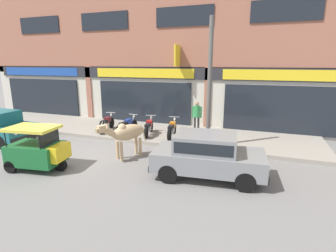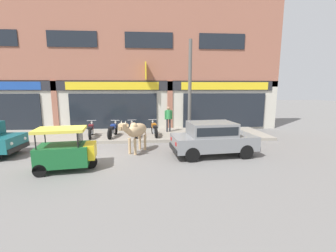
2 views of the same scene
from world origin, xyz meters
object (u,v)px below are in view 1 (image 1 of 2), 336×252
(motorcycle_3, at_px, (172,129))
(utility_pole, at_px, (209,85))
(cow, at_px, (126,133))
(motorcycle_2, at_px, (149,127))
(motorcycle_1, at_px, (127,126))
(motorcycle_0, at_px, (106,124))
(pedestrian, at_px, (197,114))
(car_1, at_px, (207,153))
(auto_rickshaw, at_px, (38,151))

(motorcycle_3, relative_size, utility_pole, 0.35)
(cow, bearing_deg, motorcycle_2, 96.59)
(motorcycle_1, height_order, motorcycle_2, same)
(motorcycle_0, xyz_separation_m, pedestrian, (4.50, 1.24, 0.60))
(motorcycle_1, bearing_deg, cow, -61.32)
(car_1, height_order, utility_pole, utility_pole)
(cow, bearing_deg, pedestrian, 66.03)
(cow, xyz_separation_m, motorcycle_0, (-2.71, 2.77, -0.46))
(motorcycle_0, bearing_deg, utility_pole, -7.87)
(car_1, distance_m, motorcycle_2, 5.08)
(car_1, bearing_deg, motorcycle_3, 124.27)
(motorcycle_0, height_order, pedestrian, pedestrian)
(motorcycle_0, bearing_deg, car_1, -30.03)
(cow, distance_m, motorcycle_2, 2.88)
(cow, height_order, motorcycle_0, cow)
(motorcycle_0, bearing_deg, cow, -45.59)
(car_1, bearing_deg, motorcycle_0, 149.97)
(car_1, distance_m, motorcycle_3, 4.35)
(auto_rickshaw, distance_m, motorcycle_1, 4.85)
(car_1, xyz_separation_m, motorcycle_1, (-4.80, 3.44, -0.27))
(motorcycle_2, relative_size, utility_pole, 0.34)
(auto_rickshaw, bearing_deg, motorcycle_0, 94.38)
(cow, relative_size, motorcycle_2, 1.09)
(motorcycle_0, distance_m, motorcycle_3, 3.58)
(cow, xyz_separation_m, utility_pole, (2.76, 2.01, 1.77))
(motorcycle_3, bearing_deg, auto_rickshaw, -123.16)
(cow, height_order, motorcycle_2, cow)
(auto_rickshaw, distance_m, pedestrian, 7.35)
(auto_rickshaw, relative_size, motorcycle_1, 1.14)
(auto_rickshaw, bearing_deg, motorcycle_1, 79.91)
(auto_rickshaw, height_order, motorcycle_1, auto_rickshaw)
(motorcycle_3, bearing_deg, pedestrian, 51.18)
(pedestrian, bearing_deg, motorcycle_3, -128.82)
(motorcycle_2, bearing_deg, cow, -83.41)
(motorcycle_0, height_order, motorcycle_1, same)
(auto_rickshaw, relative_size, motorcycle_0, 1.15)
(cow, relative_size, motorcycle_1, 1.07)
(cow, distance_m, motorcycle_1, 3.15)
(car_1, height_order, motorcycle_0, car_1)
(car_1, bearing_deg, utility_pole, 101.29)
(cow, height_order, utility_pole, utility_pole)
(pedestrian, height_order, utility_pole, utility_pole)
(motorcycle_2, bearing_deg, motorcycle_0, -178.76)
(motorcycle_3, bearing_deg, utility_pole, -24.38)
(cow, relative_size, motorcycle_0, 1.08)
(motorcycle_0, relative_size, motorcycle_3, 1.00)
(motorcycle_0, distance_m, motorcycle_2, 2.39)
(car_1, bearing_deg, cow, 167.87)
(car_1, height_order, motorcycle_1, car_1)
(auto_rickshaw, height_order, motorcycle_3, auto_rickshaw)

